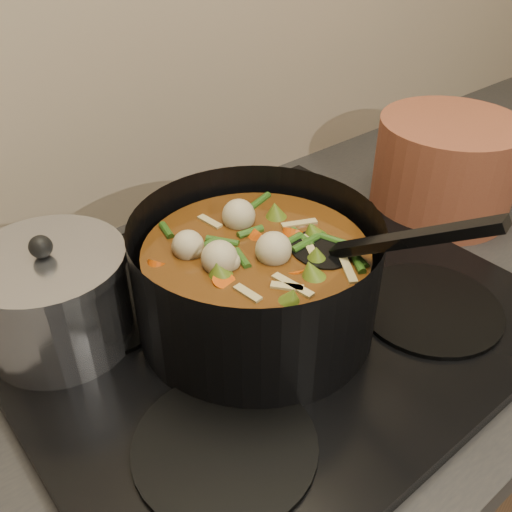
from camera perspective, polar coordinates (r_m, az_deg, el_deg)
stovetop at (r=0.72m, az=0.88°, el=-5.93°), size 0.62×0.54×0.03m
stockpot at (r=0.66m, az=0.05°, el=-2.30°), size 0.30×0.37×0.21m
saucepan at (r=0.68m, az=-19.52°, el=-4.00°), size 0.17×0.17×0.14m
terracotta_crock at (r=0.97m, az=18.34°, el=8.42°), size 0.28×0.28×0.16m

